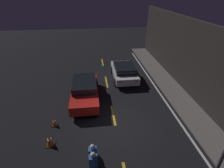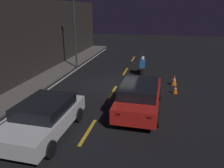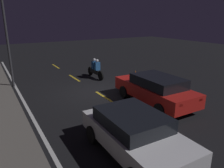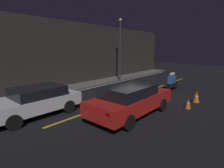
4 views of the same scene
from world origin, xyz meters
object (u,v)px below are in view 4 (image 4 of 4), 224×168
traffic_cone_near (188,104)px  motorcycle (172,82)px  taxi_red (131,99)px  sedan_white (35,100)px  traffic_cone_mid (196,97)px  street_lamp (120,47)px

traffic_cone_near → motorcycle: bearing=34.3°
taxi_red → traffic_cone_near: size_ratio=8.66×
sedan_white → traffic_cone_mid: 8.67m
motorcycle → street_lamp: (0.70, 5.38, 2.58)m
traffic_cone_mid → motorcycle: bearing=51.1°
motorcycle → street_lamp: street_lamp is taller
sedan_white → street_lamp: (9.43, 2.41, 2.52)m
traffic_cone_mid → traffic_cone_near: bearing=-179.5°
traffic_cone_near → traffic_cone_mid: size_ratio=0.80×
sedan_white → taxi_red: 4.45m
sedan_white → traffic_cone_near: size_ratio=7.63×
motorcycle → sedan_white: bearing=159.6°
traffic_cone_mid → sedan_white: bearing=143.4°
sedan_white → traffic_cone_mid: size_ratio=6.12×
taxi_red → traffic_cone_near: 3.20m
sedan_white → motorcycle: (8.73, -2.97, -0.06)m
motorcycle → traffic_cone_near: 3.94m
street_lamp → traffic_cone_mid: bearing=-108.1°
traffic_cone_near → traffic_cone_mid: 1.47m
taxi_red → street_lamp: (6.54, 5.79, 2.47)m
traffic_cone_near → street_lamp: street_lamp is taller
traffic_cone_near → traffic_cone_mid: traffic_cone_mid is taller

